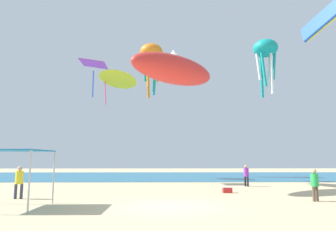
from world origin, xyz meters
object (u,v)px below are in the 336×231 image
kite_octopus_teal (266,51)px  person_near_tent (246,174)px  kite_diamond_purple (94,66)px  cooler_box (227,190)px  kite_parafoil_blue (325,17)px  canopy_tent (10,153)px  person_central (315,182)px  kite_inflatable_red (174,69)px  kite_delta_yellow (118,77)px  kite_box_black (180,69)px  kite_octopus_orange (151,55)px  person_leftmost (19,180)px

kite_octopus_teal → person_near_tent: bearing=-106.9°
kite_diamond_purple → kite_octopus_teal: (19.30, 9.99, 5.02)m
cooler_box → kite_parafoil_blue: bearing=28.0°
canopy_tent → kite_octopus_teal: 33.69m
person_central → kite_inflatable_red: 11.36m
kite_delta_yellow → kite_octopus_teal: bearing=39.3°
kite_box_black → kite_diamond_purple: bearing=-9.6°
kite_box_black → kite_parafoil_blue: bearing=127.5°
kite_octopus_teal → kite_parafoil_blue: bearing=-77.7°
cooler_box → kite_delta_yellow: 20.24m
person_central → kite_delta_yellow: (-12.54, 18.40, 10.25)m
kite_octopus_teal → kite_inflatable_red: size_ratio=1.05×
person_near_tent → kite_octopus_teal: (6.57, 13.62, 14.60)m
person_near_tent → kite_box_black: bearing=12.3°
kite_parafoil_blue → kite_box_black: kite_parafoil_blue is taller
person_central → kite_octopus_teal: bearing=-137.7°
canopy_tent → kite_parafoil_blue: bearing=28.4°
kite_inflatable_red → kite_box_black: bearing=-133.9°
kite_box_black → kite_octopus_teal: kite_octopus_teal is taller
kite_octopus_orange → canopy_tent: bearing=-105.9°
canopy_tent → kite_delta_yellow: kite_delta_yellow is taller
kite_parafoil_blue → kite_box_black: 13.61m
person_central → kite_diamond_purple: kite_diamond_purple is taller
canopy_tent → kite_diamond_purple: bearing=88.7°
person_central → kite_box_black: (-5.89, 14.71, 10.06)m
person_leftmost → kite_diamond_purple: (1.25, 10.87, 9.54)m
cooler_box → kite_inflatable_red: (-3.24, 1.41, 8.09)m
person_leftmost → person_central: person_leftmost is taller
kite_diamond_purple → kite_parafoil_blue: 20.59m
cooler_box → kite_octopus_orange: bearing=107.1°
canopy_tent → person_near_tent: size_ratio=1.85×
kite_inflatable_red → kite_parafoil_blue: bearing=157.9°
person_central → kite_octopus_orange: size_ratio=0.24×
person_central → kite_octopus_teal: (5.38, 22.07, 14.62)m
kite_octopus_teal → kite_inflatable_red: 21.93m
person_near_tent → kite_delta_yellow: kite_delta_yellow is taller
kite_diamond_purple → kite_box_black: size_ratio=1.70×
kite_delta_yellow → kite_octopus_teal: 18.82m
person_central → kite_delta_yellow: bearing=-89.7°
kite_parafoil_blue → kite_inflatable_red: (-12.99, -3.77, -5.69)m
canopy_tent → kite_box_black: 20.51m
kite_delta_yellow → kite_parafoil_blue: (18.72, -9.25, 2.77)m
person_near_tent → kite_octopus_orange: size_ratio=0.24×
kite_box_black → kite_delta_yellow: bearing=-56.7°
kite_parafoil_blue → kite_octopus_teal: kite_octopus_teal is taller
person_central → kite_delta_yellow: 24.51m
kite_octopus_orange → kite_octopus_teal: kite_octopus_teal is taller
person_leftmost → kite_delta_yellow: kite_delta_yellow is taller
person_central → canopy_tent: bearing=-26.4°
kite_delta_yellow → kite_box_black: 7.61m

